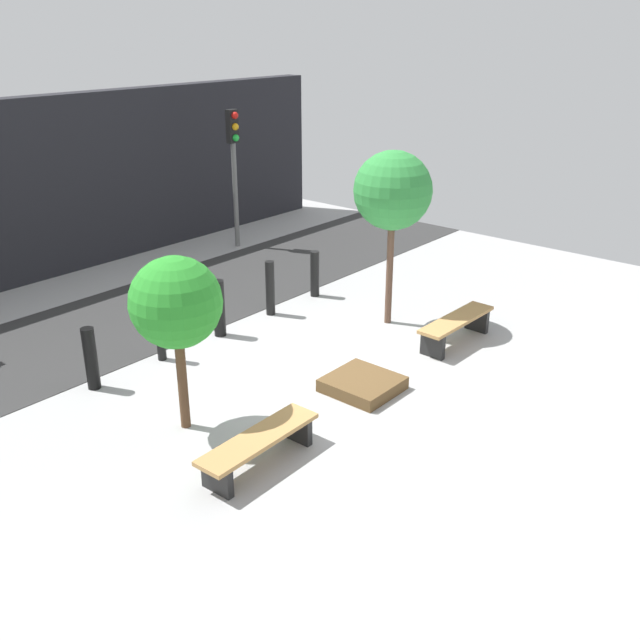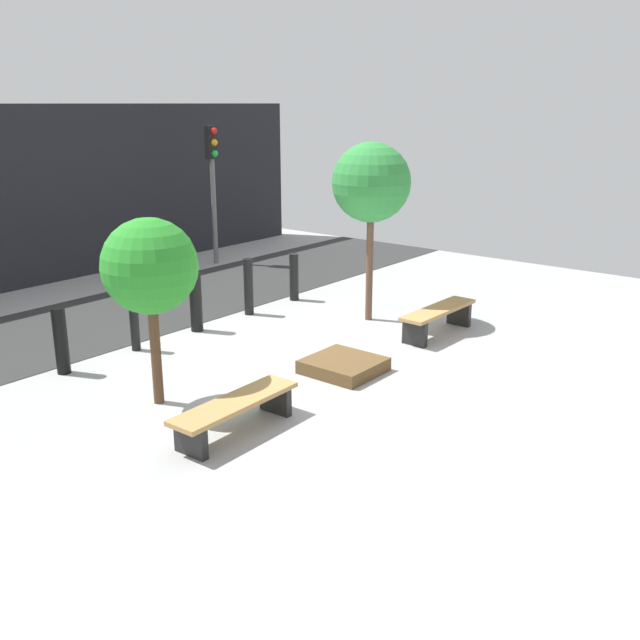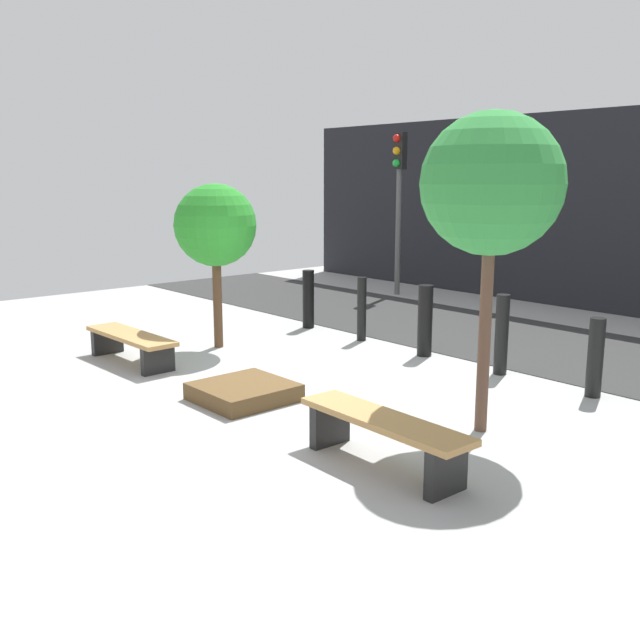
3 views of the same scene
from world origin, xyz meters
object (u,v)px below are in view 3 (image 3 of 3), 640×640
Objects in this scene: bench_right at (383,431)px; bollard_right at (502,335)px; planter_bed at (244,392)px; bench_left at (131,342)px; bollard_center at (425,321)px; tree_behind_right_bench at (492,186)px; bollard_far_left at (308,299)px; tree_behind_left_bench at (215,226)px; bollard_far_right at (595,358)px; traffic_light_west at (399,184)px; bollard_left at (362,309)px.

bench_right is 1.71× the size of bollard_right.
bench_right is 2.48m from planter_bed.
bollard_center is (2.46, 3.43, 0.22)m from bench_left.
planter_bed is 0.32× the size of tree_behind_right_bench.
planter_bed is 4.19m from bollard_far_left.
bollard_far_right is (5.10, 1.97, -1.38)m from tree_behind_left_bench.
bench_left is at bearing -163.46° from tree_behind_right_bench.
bench_left is at bearing -90.00° from tree_behind_left_bench.
bollard_far_left reaches higher than bollard_far_right.
bollard_right is at bearing 27.58° from tree_behind_left_bench.
bollard_right reaches higher than bench_left.
tree_behind_left_bench is 0.77× the size of tree_behind_right_bench.
planter_bed is at bearing -27.14° from tree_behind_left_bench.
planter_bed is 3.52m from bollard_right.
bench_right is 2.61m from tree_behind_right_bench.
bollard_far_left is (-0.18, 1.97, -1.36)m from tree_behind_left_bench.
planter_bed is at bearing -129.22° from bollard_far_right.
bollard_right is (-1.14, 3.43, 0.19)m from bench_right.
bollard_center is 2.64m from bollard_far_right.
tree_behind_right_bench is at bearing -21.16° from bollard_far_left.
traffic_light_west is (-4.08, 7.04, 2.34)m from planter_bed.
bench_right is 0.52× the size of traffic_light_west.
bollard_right reaches higher than planter_bed.
bollard_right reaches higher than bollard_far_left.
traffic_light_west is at bearing 101.32° from bench_left.
planter_bed is 3.52m from bollard_left.
bollard_far_right reaches higher than bench_left.
tree_behind_left_bench is 4.46m from bollard_right.
bench_left is 4.92m from bench_right.
bench_left is 1.80× the size of bollard_left.
bollard_center is 1.32m from bollard_right.
bench_left is 6.15m from bollard_far_right.
tree_behind_left_bench reaches higher than planter_bed.
traffic_light_west is at bearing 110.70° from bollard_far_left.
bollard_far_left is 0.29× the size of traffic_light_west.
tree_behind_left_bench is 2.38× the size of bollard_center.
tree_behind_right_bench is 0.91× the size of traffic_light_west.
bench_right is 0.57× the size of tree_behind_right_bench.
bollard_center is (0.00, 3.23, 0.42)m from planter_bed.
bench_right is at bearing -16.54° from tree_behind_left_bench.
bollard_center is 0.98× the size of bollard_right.
bench_right is 3.62m from bollard_right.
bollard_center reaches higher than bollard_far_left.
bollard_far_left is at bearing 158.84° from tree_behind_right_bench.
bench_left is at bearing -125.61° from bollard_center.
tree_behind_right_bench is 3.20× the size of bollard_far_left.
bench_right is at bearing -42.26° from bollard_left.
bollard_left is 0.29× the size of traffic_light_west.
bollard_left reaches higher than bench_left.
bollard_left is at bearing 70.37° from bench_left.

